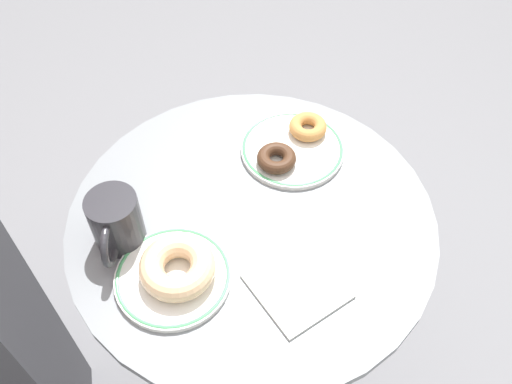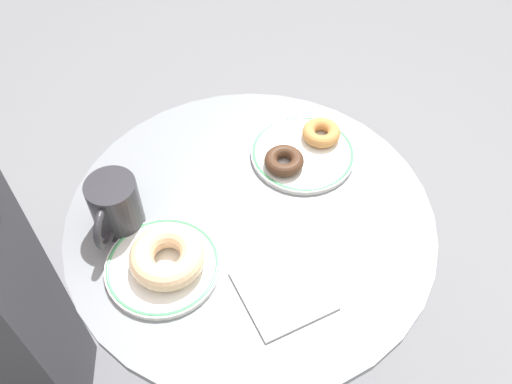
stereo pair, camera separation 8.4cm
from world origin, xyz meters
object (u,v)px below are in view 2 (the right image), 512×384
at_px(plate_left, 163,266).
at_px(donut_glazed, 167,257).
at_px(paper_napkin, 283,290).
at_px(cafe_table, 251,290).
at_px(plate_right, 303,153).
at_px(donut_chocolate, 284,161).
at_px(donut_old_fashioned, 321,133).
at_px(coffee_mug, 115,206).

xyz_separation_m(plate_left, donut_glazed, (0.01, -0.01, 0.03)).
bearing_deg(paper_napkin, plate_left, 122.22).
height_order(cafe_table, plate_right, plate_right).
bearing_deg(donut_glazed, plate_right, 1.68).
height_order(plate_left, donut_chocolate, donut_chocolate).
bearing_deg(plate_right, cafe_table, -169.70).
bearing_deg(donut_old_fashioned, plate_right, 179.88).
relative_size(cafe_table, paper_napkin, 5.48).
relative_size(donut_glazed, coffee_mug, 1.04).
relative_size(donut_chocolate, paper_napkin, 0.55).
xyz_separation_m(cafe_table, plate_right, (0.18, 0.03, 0.27)).
distance_m(cafe_table, paper_napkin, 0.31).
height_order(donut_old_fashioned, coffee_mug, coffee_mug).
height_order(plate_right, donut_glazed, donut_glazed).
xyz_separation_m(donut_old_fashioned, coffee_mug, (-0.40, 0.12, 0.03)).
relative_size(donut_old_fashioned, coffee_mug, 0.63).
distance_m(plate_left, donut_chocolate, 0.30).
xyz_separation_m(cafe_table, donut_old_fashioned, (0.23, 0.03, 0.29)).
distance_m(plate_left, donut_old_fashioned, 0.40).
xyz_separation_m(plate_left, donut_chocolate, (0.30, 0.01, 0.02)).
xyz_separation_m(plate_left, coffee_mug, (0.00, 0.12, 0.05)).
bearing_deg(plate_left, donut_chocolate, 1.11).
height_order(cafe_table, paper_napkin, paper_napkin).
height_order(plate_right, donut_chocolate, donut_chocolate).
bearing_deg(plate_right, paper_napkin, -144.37).
distance_m(donut_old_fashioned, coffee_mug, 0.42).
bearing_deg(donut_glazed, donut_old_fashioned, 1.44).
bearing_deg(donut_old_fashioned, donut_chocolate, 179.02).
bearing_deg(plate_left, plate_right, 0.67).
height_order(cafe_table, coffee_mug, coffee_mug).
distance_m(plate_right, paper_napkin, 0.30).
bearing_deg(plate_right, plate_left, -179.33).
bearing_deg(plate_right, donut_chocolate, 178.16).
bearing_deg(cafe_table, paper_napkin, -115.50).
xyz_separation_m(donut_chocolate, coffee_mug, (-0.29, 0.12, 0.03)).
height_order(donut_old_fashioned, donut_chocolate, same).
height_order(cafe_table, plate_left, plate_left).
distance_m(cafe_table, plate_left, 0.32).
bearing_deg(plate_right, donut_glazed, -178.32).
distance_m(donut_chocolate, paper_napkin, 0.26).
distance_m(plate_left, paper_napkin, 0.20).
height_order(plate_right, donut_old_fashioned, donut_old_fashioned).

